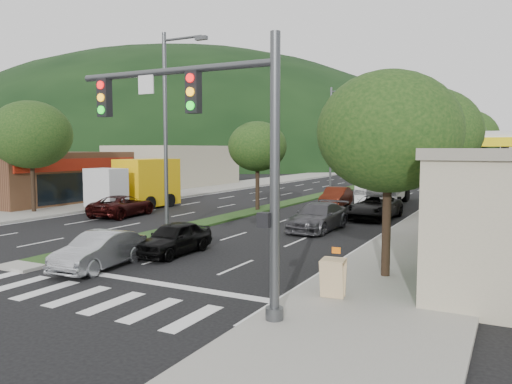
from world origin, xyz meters
The scene contains 27 objects.
ground centered at (0.00, 0.00, 0.00)m, with size 160.00×160.00×0.00m, color black.
sidewalk_right centered at (12.50, 25.00, 0.07)m, with size 5.00×90.00×0.15m, color gray.
sidewalk_left centered at (-13.00, 25.00, 0.07)m, with size 6.00×90.00×0.15m, color gray.
median centered at (0.00, 28.00, 0.06)m, with size 1.60×56.00×0.12m, color #1E3A15.
traffic_signal centered at (9.03, -1.54, 4.65)m, with size 6.12×0.40×7.00m.
shop_left centered at (-18.46, 15.00, 2.01)m, with size 10.15×12.00×4.00m.
bldg_left_far centered at (-19.00, 34.00, 2.30)m, with size 9.00×14.00×4.60m, color #B3A78E.
hill_far centered at (-80.00, 110.00, 0.00)m, with size 176.00×132.00×82.00m, color black.
tree_r_a centered at (12.00, 4.00, 4.82)m, with size 4.60×4.60×6.63m.
tree_r_b centered at (12.00, 12.00, 5.04)m, with size 4.80×4.80×6.94m.
tree_r_c centered at (12.00, 20.00, 4.75)m, with size 4.40×4.40×6.48m.
tree_r_d centered at (12.00, 30.00, 5.18)m, with size 5.00×5.00×7.17m.
tree_r_e centered at (12.00, 40.00, 4.89)m, with size 4.60×4.60×6.71m.
tree_med_near centered at (0.00, 18.00, 4.43)m, with size 4.00×4.00×6.02m.
tree_med_far centered at (0.00, 44.00, 5.01)m, with size 4.80×4.80×6.94m.
tree_l_a centered at (-12.50, 10.00, 5.18)m, with size 5.20×5.20×7.25m.
streetlight_near centered at (0.21, 8.00, 5.58)m, with size 2.60×0.25×10.00m.
streetlight_mid centered at (0.21, 33.00, 5.58)m, with size 2.60×0.25×10.00m.
sedan_silver centered at (2.56, 0.82, 0.65)m, with size 1.39×3.97×1.31m, color #9EA0A5.
suv_maroon centered at (-6.35, 11.68, 0.68)m, with size 2.24×4.87×1.35m, color black.
car_queue_a centered at (3.44, 4.00, 0.66)m, with size 1.56×3.88×1.32m, color black.
car_queue_b centered at (6.53, 12.35, 0.72)m, with size 2.01×4.95×1.44m, color #47464B.
car_queue_c centered at (3.98, 22.95, 0.72)m, with size 1.53×4.40×1.45m, color #4D180C.
car_queue_d centered at (8.08, 17.95, 0.72)m, with size 2.39×5.18×1.44m, color black.
box_truck centered at (-8.18, 15.42, 1.67)m, with size 2.99×7.24×3.53m.
motorhome centered at (6.72, 26.11, 2.01)m, with size 4.03×10.10×3.78m.
a_frame_sign centered at (11.26, 0.91, 0.80)m, with size 0.73×0.82×1.46m.
Camera 1 is at (15.67, -12.16, 4.30)m, focal length 35.00 mm.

